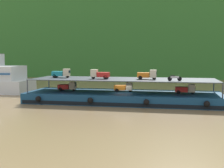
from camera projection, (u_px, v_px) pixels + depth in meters
ground_plane at (123, 102)px, 43.70m from camera, size 400.00×400.00×0.00m
hillside_far_bank at (151, 3)px, 98.92m from camera, size 125.82×29.04×43.37m
cargo_barge at (123, 97)px, 43.59m from camera, size 28.43×9.28×1.50m
cargo_rack at (123, 79)px, 43.37m from camera, size 26.83×7.86×2.00m
mini_truck_lower_stern at (68, 86)px, 45.35m from camera, size 2.75×1.22×1.38m
mini_truck_lower_aft at (124, 87)px, 44.02m from camera, size 2.78×1.26×1.38m
mini_truck_lower_mid at (185, 89)px, 41.67m from camera, size 2.76×1.24×1.38m
mini_truck_upper_stern at (61, 73)px, 45.70m from camera, size 2.78×1.27×1.38m
mini_truck_upper_mid at (100, 74)px, 43.24m from camera, size 2.77×1.24×1.38m
mini_truck_upper_fore at (147, 75)px, 42.22m from camera, size 2.74×1.20×1.38m
motorcycle_upper_port at (175, 78)px, 39.61m from camera, size 1.90×0.55×0.87m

